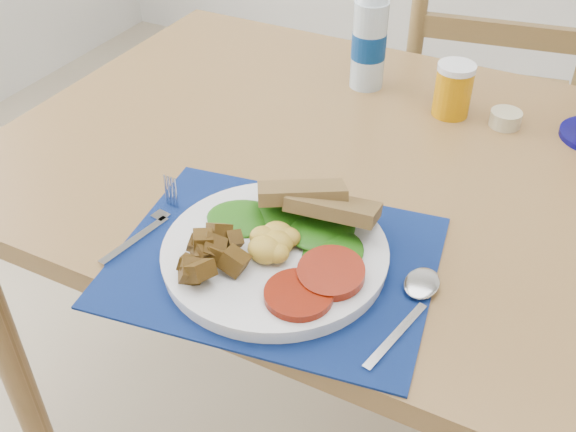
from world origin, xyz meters
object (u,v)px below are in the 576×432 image
object	(u,v)px
breakfast_plate	(270,248)
juice_glass	(453,91)
water_bottle	(369,38)
chair_far	(492,74)

from	to	relation	value
breakfast_plate	juice_glass	xyz separation A→B (m)	(0.11, 0.53, 0.02)
water_bottle	breakfast_plate	bearing A→B (deg)	-81.83
breakfast_plate	juice_glass	distance (m)	0.54
juice_glass	water_bottle	bearing A→B (deg)	168.77
chair_far	water_bottle	world-z (taller)	chair_far
breakfast_plate	water_bottle	size ratio (longest dim) A/B	1.34
juice_glass	breakfast_plate	bearing A→B (deg)	-101.25
breakfast_plate	water_bottle	world-z (taller)	water_bottle
breakfast_plate	chair_far	bearing A→B (deg)	63.25
breakfast_plate	juice_glass	bearing A→B (deg)	56.94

